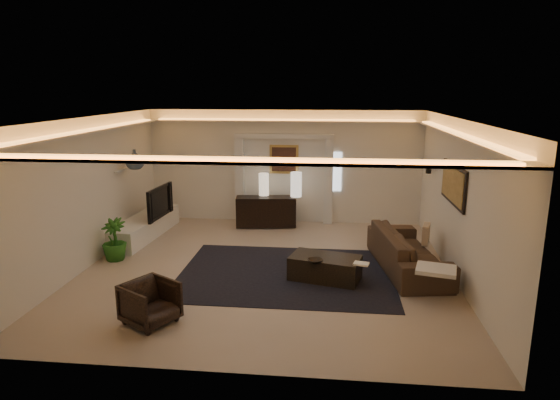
# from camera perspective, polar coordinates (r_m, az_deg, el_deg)

# --- Properties ---
(floor) EXTENTS (7.00, 7.00, 0.00)m
(floor) POSITION_cam_1_polar(r_m,az_deg,el_deg) (9.43, -1.61, -8.22)
(floor) COLOR tan
(floor) RESTS_ON ground
(ceiling) EXTENTS (7.00, 7.00, 0.00)m
(ceiling) POSITION_cam_1_polar(r_m,az_deg,el_deg) (8.80, -1.73, 9.65)
(ceiling) COLOR white
(ceiling) RESTS_ON ground
(wall_back) EXTENTS (7.00, 0.00, 7.00)m
(wall_back) POSITION_cam_1_polar(r_m,az_deg,el_deg) (12.42, 0.49, 3.97)
(wall_back) COLOR silver
(wall_back) RESTS_ON ground
(wall_front) EXTENTS (7.00, 0.00, 7.00)m
(wall_front) POSITION_cam_1_polar(r_m,az_deg,el_deg) (5.69, -6.39, -7.39)
(wall_front) COLOR silver
(wall_front) RESTS_ON ground
(wall_left) EXTENTS (0.00, 7.00, 7.00)m
(wall_left) POSITION_cam_1_polar(r_m,az_deg,el_deg) (10.08, -21.80, 0.84)
(wall_left) COLOR silver
(wall_left) RESTS_ON ground
(wall_right) EXTENTS (0.00, 7.00, 7.00)m
(wall_right) POSITION_cam_1_polar(r_m,az_deg,el_deg) (9.22, 20.43, -0.13)
(wall_right) COLOR silver
(wall_right) RESTS_ON ground
(cove_soffit) EXTENTS (7.00, 7.00, 0.04)m
(cove_soffit) POSITION_cam_1_polar(r_m,az_deg,el_deg) (8.82, -1.72, 7.84)
(cove_soffit) COLOR silver
(cove_soffit) RESTS_ON ceiling
(daylight_slit) EXTENTS (0.25, 0.03, 1.00)m
(daylight_slit) POSITION_cam_1_polar(r_m,az_deg,el_deg) (12.36, 6.73, 3.36)
(daylight_slit) COLOR white
(daylight_slit) RESTS_ON wall_back
(area_rug) EXTENTS (4.00, 3.00, 0.01)m
(area_rug) POSITION_cam_1_polar(r_m,az_deg,el_deg) (9.20, 0.72, -8.74)
(area_rug) COLOR black
(area_rug) RESTS_ON ground
(pilaster_left) EXTENTS (0.22, 0.20, 2.20)m
(pilaster_left) POSITION_cam_1_polar(r_m,az_deg,el_deg) (12.54, -4.80, 2.39)
(pilaster_left) COLOR silver
(pilaster_left) RESTS_ON ground
(pilaster_right) EXTENTS (0.22, 0.20, 2.20)m
(pilaster_right) POSITION_cam_1_polar(r_m,az_deg,el_deg) (12.32, 5.77, 2.17)
(pilaster_right) COLOR silver
(pilaster_right) RESTS_ON ground
(alcove_header) EXTENTS (2.52, 0.20, 0.12)m
(alcove_header) POSITION_cam_1_polar(r_m,az_deg,el_deg) (12.21, 0.45, 7.60)
(alcove_header) COLOR silver
(alcove_header) RESTS_ON wall_back
(painting_frame) EXTENTS (0.74, 0.04, 0.74)m
(painting_frame) POSITION_cam_1_polar(r_m,az_deg,el_deg) (12.36, 0.47, 4.86)
(painting_frame) COLOR tan
(painting_frame) RESTS_ON wall_back
(painting_canvas) EXTENTS (0.62, 0.02, 0.62)m
(painting_canvas) POSITION_cam_1_polar(r_m,az_deg,el_deg) (12.33, 0.46, 4.84)
(painting_canvas) COLOR #4C2D1E
(painting_canvas) RESTS_ON wall_back
(art_panel_frame) EXTENTS (0.04, 1.64, 0.74)m
(art_panel_frame) POSITION_cam_1_polar(r_m,az_deg,el_deg) (9.45, 19.94, 1.77)
(art_panel_frame) COLOR black
(art_panel_frame) RESTS_ON wall_right
(art_panel_gold) EXTENTS (0.02, 1.50, 0.62)m
(art_panel_gold) POSITION_cam_1_polar(r_m,az_deg,el_deg) (9.44, 19.79, 1.77)
(art_panel_gold) COLOR tan
(art_panel_gold) RESTS_ON wall_right
(wall_sconce) EXTENTS (0.12, 0.12, 0.22)m
(wall_sconce) POSITION_cam_1_polar(r_m,az_deg,el_deg) (11.26, 17.24, 3.60)
(wall_sconce) COLOR black
(wall_sconce) RESTS_ON wall_right
(wall_niche) EXTENTS (0.10, 0.55, 0.04)m
(wall_niche) POSITION_cam_1_polar(r_m,az_deg,el_deg) (11.25, -18.35, 3.36)
(wall_niche) COLOR silver
(wall_niche) RESTS_ON wall_left
(console) EXTENTS (1.54, 0.64, 0.75)m
(console) POSITION_cam_1_polar(r_m,az_deg,el_deg) (12.11, -1.67, -1.36)
(console) COLOR black
(console) RESTS_ON ground
(lamp_left) EXTENTS (0.27, 0.27, 0.56)m
(lamp_left) POSITION_cam_1_polar(r_m,az_deg,el_deg) (12.15, -1.94, 2.03)
(lamp_left) COLOR beige
(lamp_left) RESTS_ON console
(lamp_right) EXTENTS (0.32, 0.32, 0.62)m
(lamp_right) POSITION_cam_1_polar(r_m,az_deg,el_deg) (12.00, 1.93, 1.89)
(lamp_right) COLOR silver
(lamp_right) RESTS_ON console
(media_ledge) EXTENTS (0.85, 2.68, 0.50)m
(media_ledge) POSITION_cam_1_polar(r_m,az_deg,el_deg) (11.80, -15.78, -3.13)
(media_ledge) COLOR white
(media_ledge) RESTS_ON ground
(tv) EXTENTS (1.28, 0.27, 0.73)m
(tv) POSITION_cam_1_polar(r_m,az_deg,el_deg) (11.60, -14.61, -0.32)
(tv) COLOR black
(tv) RESTS_ON media_ledge
(figurine) EXTENTS (0.20, 0.20, 0.42)m
(figurine) POSITION_cam_1_polar(r_m,az_deg,el_deg) (11.72, -14.21, -1.05)
(figurine) COLOR #392A1D
(figurine) RESTS_ON media_ledge
(ginger_jar) EXTENTS (0.50, 0.50, 0.43)m
(ginger_jar) POSITION_cam_1_polar(r_m,az_deg,el_deg) (11.19, -16.88, 4.64)
(ginger_jar) COLOR #3B4F5B
(ginger_jar) RESTS_ON wall_niche
(plant) EXTENTS (0.53, 0.53, 0.87)m
(plant) POSITION_cam_1_polar(r_m,az_deg,el_deg) (10.34, -19.10, -4.48)
(plant) COLOR #256219
(plant) RESTS_ON ground
(sofa) EXTENTS (2.68, 1.38, 0.75)m
(sofa) POSITION_cam_1_polar(r_m,az_deg,el_deg) (9.63, 14.95, -5.85)
(sofa) COLOR brown
(sofa) RESTS_ON ground
(throw_blanket) EXTENTS (0.73, 0.65, 0.07)m
(throw_blanket) POSITION_cam_1_polar(r_m,az_deg,el_deg) (8.31, 18.06, -7.87)
(throw_blanket) COLOR white
(throw_blanket) RESTS_ON sofa
(throw_pillow) EXTENTS (0.22, 0.42, 0.40)m
(throw_pillow) POSITION_cam_1_polar(r_m,az_deg,el_deg) (10.18, 16.95, -3.90)
(throw_pillow) COLOR tan
(throw_pillow) RESTS_ON sofa
(coffee_table) EXTENTS (1.38, 0.98, 0.47)m
(coffee_table) POSITION_cam_1_polar(r_m,az_deg,el_deg) (8.93, 5.38, -8.11)
(coffee_table) COLOR black
(coffee_table) RESTS_ON ground
(bowl) EXTENTS (0.34, 0.34, 0.06)m
(bowl) POSITION_cam_1_polar(r_m,az_deg,el_deg) (8.54, 4.21, -7.41)
(bowl) COLOR black
(bowl) RESTS_ON coffee_table
(magazine) EXTENTS (0.30, 0.24, 0.03)m
(magazine) POSITION_cam_1_polar(r_m,az_deg,el_deg) (8.56, 9.62, -7.65)
(magazine) COLOR white
(magazine) RESTS_ON coffee_table
(armchair) EXTENTS (0.96, 0.96, 0.65)m
(armchair) POSITION_cam_1_polar(r_m,az_deg,el_deg) (7.55, -15.16, -11.72)
(armchair) COLOR #312B1E
(armchair) RESTS_ON ground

